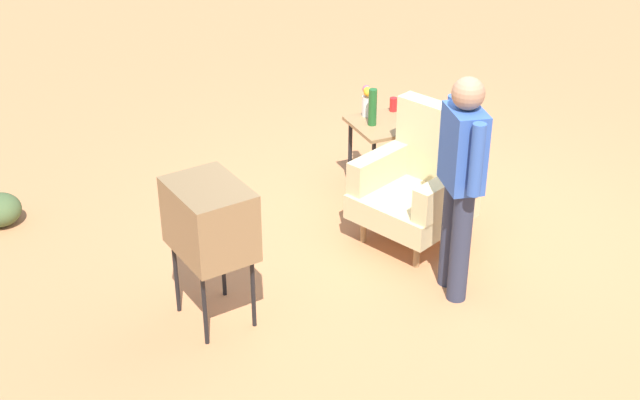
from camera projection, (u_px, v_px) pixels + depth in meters
The scene contains 10 objects.
ground_plane at pixel (422, 236), 7.01m from camera, with size 60.00×60.00×0.00m, color #C17A4C.
armchair at pixel (421, 181), 6.78m from camera, with size 1.00×1.01×1.06m.
side_table at pixel (385, 133), 7.46m from camera, with size 0.56×0.56×0.64m.
tv_on_stand at pixel (210, 220), 5.67m from camera, with size 0.66×0.53×1.03m.
person_standing at pixel (461, 175), 5.90m from camera, with size 0.56×0.29×1.64m.
bottle_wine_green at pixel (373, 107), 7.30m from camera, with size 0.07×0.07×0.32m, color #1E5623.
soda_can_red at pixel (393, 104), 7.61m from camera, with size 0.07×0.07×0.12m, color red.
soda_can_blue at pixel (405, 114), 7.43m from camera, with size 0.07×0.07×0.12m, color blue.
flower_vase at pixel (367, 100), 7.48m from camera, with size 0.14×0.10×0.27m.
shrub_mid at pixel (0, 210), 7.12m from camera, with size 0.35×0.35×0.27m, color #475B33.
Camera 1 is at (5.17, -3.19, 3.61)m, focal length 48.93 mm.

